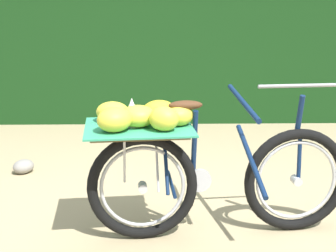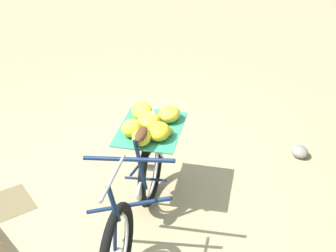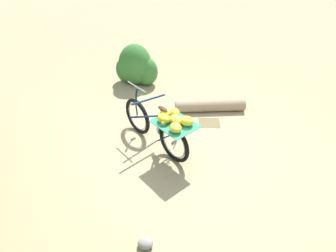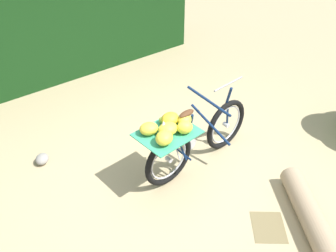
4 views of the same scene
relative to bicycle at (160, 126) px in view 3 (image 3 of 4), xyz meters
name	(u,v)px [view 3 (image 3 of 4)]	position (x,y,z in m)	size (l,w,h in m)	color
ground_plane	(169,150)	(-0.15, 0.03, -0.53)	(60.00, 60.00, 0.00)	tan
bicycle	(160,126)	(0.00, 0.00, 0.00)	(1.45, 1.50, 1.03)	black
fallen_log	(210,106)	(-0.98, -1.34, -0.40)	(0.26, 0.26, 1.51)	#9E8466
shrub_cluster	(136,67)	(0.79, -2.55, -0.09)	(1.06, 0.73, 1.01)	#387533
path_stone	(145,243)	(0.06, 1.94, -0.47)	(0.20, 0.17, 0.13)	gray
leaf_litter_patch	(209,123)	(-0.94, -0.88, -0.53)	(0.44, 0.36, 0.01)	olive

